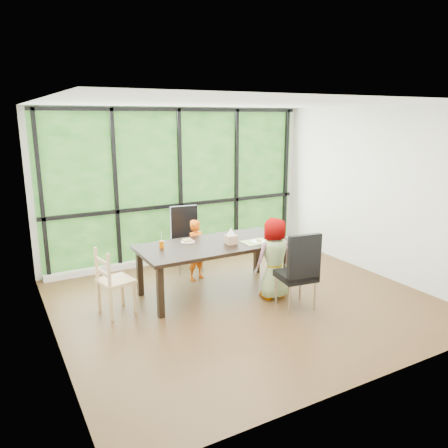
{
  "coord_description": "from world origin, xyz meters",
  "views": [
    {
      "loc": [
        -3.02,
        -4.88,
        2.54
      ],
      "look_at": [
        -0.11,
        0.39,
        1.05
      ],
      "focal_mm": 35.0,
      "sensor_mm": 36.0,
      "label": 1
    }
  ],
  "objects_px": {
    "chair_window_leather": "(187,240)",
    "green_cup": "(275,236)",
    "dining_table": "(215,268)",
    "tissue_box": "(231,239)",
    "child_older": "(274,258)",
    "plate_far": "(188,242)",
    "child_toddler": "(197,250)",
    "chair_end_beech": "(116,281)",
    "orange_cup": "(162,244)",
    "chair_interior_leather": "(296,270)",
    "white_mug": "(272,231)",
    "plate_near": "(259,242)"
  },
  "relations": [
    {
      "from": "chair_window_leather",
      "to": "green_cup",
      "type": "bearing_deg",
      "value": -48.99
    },
    {
      "from": "dining_table",
      "to": "tissue_box",
      "type": "relative_size",
      "value": 14.81
    },
    {
      "from": "child_older",
      "to": "plate_far",
      "type": "relative_size",
      "value": 5.69
    },
    {
      "from": "child_toddler",
      "to": "green_cup",
      "type": "height_order",
      "value": "child_toddler"
    },
    {
      "from": "plate_far",
      "to": "chair_end_beech",
      "type": "bearing_deg",
      "value": -167.83
    },
    {
      "from": "orange_cup",
      "to": "green_cup",
      "type": "distance_m",
      "value": 1.69
    },
    {
      "from": "chair_end_beech",
      "to": "chair_interior_leather",
      "type": "bearing_deg",
      "value": -126.47
    },
    {
      "from": "child_older",
      "to": "white_mug",
      "type": "height_order",
      "value": "child_older"
    },
    {
      "from": "chair_window_leather",
      "to": "white_mug",
      "type": "xyz_separation_m",
      "value": [
        1.01,
        -0.98,
        0.26
      ]
    },
    {
      "from": "orange_cup",
      "to": "child_toddler",
      "type": "bearing_deg",
      "value": 31.39
    },
    {
      "from": "child_toddler",
      "to": "plate_near",
      "type": "bearing_deg",
      "value": -74.71
    },
    {
      "from": "chair_window_leather",
      "to": "plate_near",
      "type": "distance_m",
      "value": 1.42
    },
    {
      "from": "chair_end_beech",
      "to": "plate_far",
      "type": "bearing_deg",
      "value": -89.23
    },
    {
      "from": "green_cup",
      "to": "white_mug",
      "type": "bearing_deg",
      "value": 62.74
    },
    {
      "from": "child_toddler",
      "to": "white_mug",
      "type": "bearing_deg",
      "value": -47.44
    },
    {
      "from": "white_mug",
      "to": "orange_cup",
      "type": "bearing_deg",
      "value": 176.88
    },
    {
      "from": "chair_interior_leather",
      "to": "chair_end_beech",
      "type": "distance_m",
      "value": 2.39
    },
    {
      "from": "child_older",
      "to": "white_mug",
      "type": "distance_m",
      "value": 0.78
    },
    {
      "from": "chair_end_beech",
      "to": "child_older",
      "type": "bearing_deg",
      "value": -116.64
    },
    {
      "from": "plate_far",
      "to": "tissue_box",
      "type": "height_order",
      "value": "tissue_box"
    },
    {
      "from": "chair_end_beech",
      "to": "green_cup",
      "type": "bearing_deg",
      "value": -107.83
    },
    {
      "from": "tissue_box",
      "to": "chair_end_beech",
      "type": "bearing_deg",
      "value": 175.72
    },
    {
      "from": "white_mug",
      "to": "child_toddler",
      "type": "bearing_deg",
      "value": 151.9
    },
    {
      "from": "chair_interior_leather",
      "to": "green_cup",
      "type": "distance_m",
      "value": 0.81
    },
    {
      "from": "chair_end_beech",
      "to": "tissue_box",
      "type": "distance_m",
      "value": 1.71
    },
    {
      "from": "plate_far",
      "to": "tissue_box",
      "type": "relative_size",
      "value": 1.38
    },
    {
      "from": "chair_window_leather",
      "to": "plate_near",
      "type": "height_order",
      "value": "chair_window_leather"
    },
    {
      "from": "chair_window_leather",
      "to": "orange_cup",
      "type": "height_order",
      "value": "chair_window_leather"
    },
    {
      "from": "child_toddler",
      "to": "plate_near",
      "type": "distance_m",
      "value": 1.09
    },
    {
      "from": "plate_near",
      "to": "orange_cup",
      "type": "bearing_deg",
      "value": 163.27
    },
    {
      "from": "child_toddler",
      "to": "chair_window_leather",
      "type": "bearing_deg",
      "value": 66.36
    },
    {
      "from": "chair_window_leather",
      "to": "child_toddler",
      "type": "distance_m",
      "value": 0.43
    },
    {
      "from": "child_toddler",
      "to": "green_cup",
      "type": "bearing_deg",
      "value": -64.46
    },
    {
      "from": "dining_table",
      "to": "chair_end_beech",
      "type": "relative_size",
      "value": 2.46
    },
    {
      "from": "dining_table",
      "to": "chair_interior_leather",
      "type": "relative_size",
      "value": 2.05
    },
    {
      "from": "dining_table",
      "to": "chair_end_beech",
      "type": "bearing_deg",
      "value": -179.99
    },
    {
      "from": "plate_far",
      "to": "tissue_box",
      "type": "bearing_deg",
      "value": -35.74
    },
    {
      "from": "white_mug",
      "to": "chair_window_leather",
      "type": "bearing_deg",
      "value": 135.96
    },
    {
      "from": "tissue_box",
      "to": "child_toddler",
      "type": "bearing_deg",
      "value": 105.16
    },
    {
      "from": "chair_interior_leather",
      "to": "plate_near",
      "type": "bearing_deg",
      "value": -74.24
    },
    {
      "from": "chair_end_beech",
      "to": "orange_cup",
      "type": "xyz_separation_m",
      "value": [
        0.71,
        0.16,
        0.35
      ]
    },
    {
      "from": "chair_interior_leather",
      "to": "orange_cup",
      "type": "xyz_separation_m",
      "value": [
        -1.45,
        1.17,
        0.26
      ]
    },
    {
      "from": "chair_end_beech",
      "to": "tissue_box",
      "type": "height_order",
      "value": "chair_end_beech"
    },
    {
      "from": "chair_window_leather",
      "to": "orange_cup",
      "type": "relative_size",
      "value": 10.53
    },
    {
      "from": "plate_near",
      "to": "white_mug",
      "type": "height_order",
      "value": "white_mug"
    },
    {
      "from": "plate_far",
      "to": "dining_table",
      "type": "bearing_deg",
      "value": -38.09
    },
    {
      "from": "dining_table",
      "to": "plate_far",
      "type": "height_order",
      "value": "plate_far"
    },
    {
      "from": "child_toddler",
      "to": "dining_table",
      "type": "bearing_deg",
      "value": -109.33
    },
    {
      "from": "dining_table",
      "to": "chair_window_leather",
      "type": "relative_size",
      "value": 2.05
    },
    {
      "from": "chair_window_leather",
      "to": "child_older",
      "type": "bearing_deg",
      "value": -60.95
    }
  ]
}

